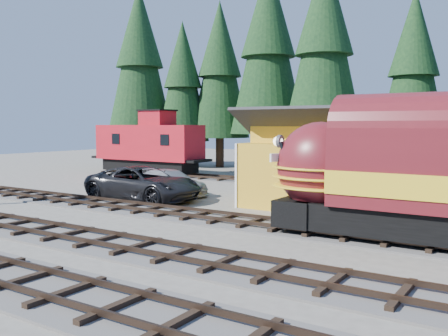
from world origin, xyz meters
The scene contains 6 objects.
ground centered at (0.00, 0.00, 0.00)m, with size 120.00×120.00×0.00m, color #6B665B.
track_spur centered at (-10.00, 18.00, 0.06)m, with size 32.00×3.20×0.33m.
depot centered at (0.00, 10.50, 2.96)m, with size 12.80×7.00×5.30m.
caboose centered at (-21.39, 18.00, 2.59)m, with size 10.02×2.91×5.21m.
pickup_truck_a centered at (-11.84, 6.75, 0.98)m, with size 3.26×7.08×1.97m, color black.
pickup_truck_b centered at (-11.93, 9.27, 0.79)m, with size 2.21×5.44×1.58m, color #9D9FA4.
Camera 1 is at (7.72, -14.68, 4.39)m, focal length 40.00 mm.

